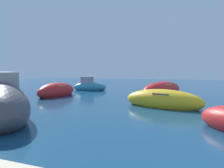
{
  "coord_description": "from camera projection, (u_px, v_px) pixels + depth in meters",
  "views": [
    {
      "loc": [
        -4.39,
        -4.44,
        2.03
      ],
      "look_at": [
        -9.72,
        10.64,
        0.89
      ],
      "focal_mm": 31.48,
      "sensor_mm": 36.0,
      "label": 1
    }
  ],
  "objects": [
    {
      "name": "moored_boat_6",
      "position": [
        90.0,
        86.0,
        19.84
      ],
      "size": [
        3.49,
        2.12,
        1.62
      ],
      "rotation": [
        0.0,
        0.0,
        0.31
      ],
      "color": "teal",
      "rests_on": "ground"
    },
    {
      "name": "moored_boat_7",
      "position": [
        163.0,
        101.0,
        10.78
      ],
      "size": [
        4.48,
        2.26,
        1.26
      ],
      "rotation": [
        0.0,
        0.0,
        6.08
      ],
      "color": "gold",
      "rests_on": "ground"
    },
    {
      "name": "moored_boat_0",
      "position": [
        162.0,
        90.0,
        16.2
      ],
      "size": [
        3.6,
        5.19,
        1.4
      ],
      "rotation": [
        0.0,
        0.0,
        1.12
      ],
      "color": "#B21E1E",
      "rests_on": "ground"
    },
    {
      "name": "moored_boat_8",
      "position": [
        57.0,
        91.0,
        15.36
      ],
      "size": [
        1.96,
        3.91,
        1.35
      ],
      "rotation": [
        0.0,
        0.0,
        4.59
      ],
      "color": "#B21E1E",
      "rests_on": "ground"
    }
  ]
}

